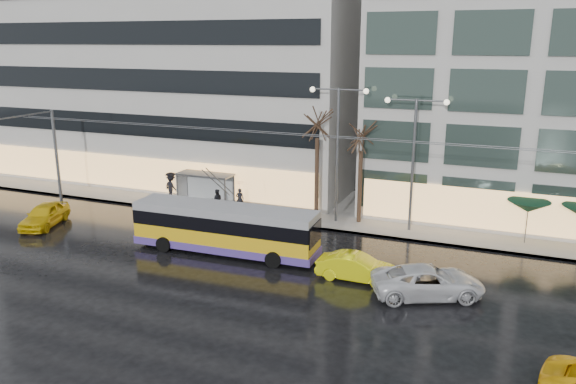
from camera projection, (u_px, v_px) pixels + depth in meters
The scene contains 18 objects.
ground at pixel (239, 278), 29.59m from camera, with size 140.00×140.00×0.00m, color black.
sidewalk at pixel (349, 209), 41.38m from camera, with size 80.00×10.00×0.15m, color gray.
kerb at pixel (328, 229), 36.95m from camera, with size 80.00×0.10×0.15m, color slate.
building_left at pixel (171, 51), 49.44m from camera, with size 34.00×14.00×22.00m, color #ADAAA6.
trolleybus at pixel (225, 230), 32.79m from camera, with size 11.18×4.44×5.15m.
catenary at pixel (308, 170), 35.22m from camera, with size 42.24×5.12×7.00m.
bus_shelter at pixel (202, 182), 41.66m from camera, with size 4.20×1.60×2.51m.
street_lamp_near at pixel (338, 136), 36.96m from camera, with size 3.96×0.36×9.03m.
street_lamp_far at pixel (414, 146), 35.23m from camera, with size 3.96×0.36×8.53m.
tree_a at pixel (317, 118), 37.39m from camera, with size 3.20×3.20×8.40m.
tree_b at pixel (362, 131), 36.67m from camera, with size 3.20×3.20×7.70m.
parasol_a at pixel (528, 207), 33.74m from camera, with size 2.50×2.50×2.65m.
taxi_a at pixel (45, 215), 37.69m from camera, with size 1.82×4.52×1.54m, color gold.
taxi_b at pixel (357, 267), 29.22m from camera, with size 1.46×4.17×1.38m, color yellow.
sedan_silver at pixel (428, 282), 27.35m from camera, with size 2.51×5.44×1.51m, color silver.
pedestrian_a at pixel (240, 191), 40.53m from camera, with size 1.24×1.25×2.19m.
pedestrian_b at pixel (217, 200), 40.51m from camera, with size 0.98×0.90×1.62m.
pedestrian_c at pixel (171, 184), 43.66m from camera, with size 1.40×1.08×2.11m.
Camera 1 is at (12.65, -24.40, 12.15)m, focal length 35.00 mm.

